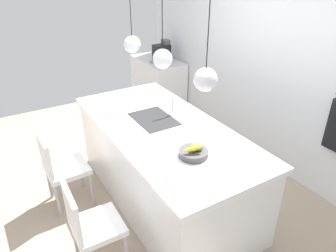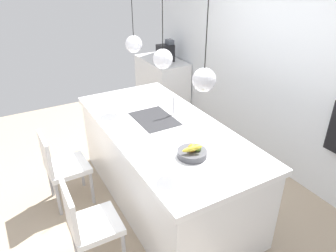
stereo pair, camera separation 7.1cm
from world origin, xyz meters
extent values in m
plane|color=tan|center=(0.00, 0.00, 0.00)|extent=(6.60, 6.60, 0.00)
cube|color=white|center=(0.00, 1.65, 1.30)|extent=(6.00, 0.10, 2.60)
cube|color=white|center=(0.00, 0.00, 0.44)|extent=(2.38, 1.08, 0.88)
cube|color=white|center=(0.00, 0.00, 0.91)|extent=(2.44, 1.14, 0.06)
cube|color=#2D2D30|center=(-0.20, 0.00, 0.94)|extent=(0.56, 0.40, 0.02)
cylinder|color=silver|center=(-0.20, 0.24, 1.05)|extent=(0.02, 0.02, 0.22)
cylinder|color=silver|center=(-0.20, 0.16, 1.15)|extent=(0.02, 0.16, 0.02)
cylinder|color=#4C4C51|center=(0.63, -0.05, 0.97)|extent=(0.27, 0.27, 0.06)
sphere|color=olive|center=(0.64, -0.01, 1.03)|extent=(0.07, 0.07, 0.07)
sphere|color=orange|center=(0.63, -0.06, 1.03)|extent=(0.07, 0.07, 0.07)
ellipsoid|color=yellow|center=(0.67, -0.08, 1.05)|extent=(0.11, 0.19, 0.08)
cube|color=white|center=(-2.40, 1.28, 0.44)|extent=(1.10, 0.60, 0.88)
cube|color=black|center=(-2.26, 1.28, 1.03)|extent=(0.20, 0.28, 0.30)
cube|color=gray|center=(-2.26, 1.11, 0.89)|extent=(0.16, 0.08, 0.02)
cube|color=#4C515B|center=(-2.26, 1.36, 1.22)|extent=(0.14, 0.11, 0.08)
cube|color=white|center=(-0.48, -0.95, 0.46)|extent=(0.44, 0.44, 0.06)
cube|color=white|center=(-0.48, -1.15, 0.69)|extent=(0.41, 0.05, 0.41)
cylinder|color=#B2B2B7|center=(-0.30, -0.76, 0.21)|extent=(0.04, 0.04, 0.43)
cylinder|color=#B2B2B7|center=(-0.67, -0.77, 0.21)|extent=(0.04, 0.04, 0.43)
cylinder|color=#B2B2B7|center=(-0.29, -1.13, 0.21)|extent=(0.04, 0.04, 0.43)
cylinder|color=#B2B2B7|center=(-0.66, -1.14, 0.21)|extent=(0.04, 0.04, 0.43)
cube|color=white|center=(0.49, -0.95, 0.44)|extent=(0.42, 0.43, 0.06)
cube|color=white|center=(0.49, -1.14, 0.67)|extent=(0.40, 0.05, 0.41)
cylinder|color=#B2B2B7|center=(0.67, -0.78, 0.20)|extent=(0.04, 0.04, 0.41)
cylinder|color=#B2B2B7|center=(0.32, -0.77, 0.20)|extent=(0.04, 0.04, 0.41)
cylinder|color=#B2B2B7|center=(0.31, -1.13, 0.20)|extent=(0.04, 0.04, 0.41)
sphere|color=silver|center=(-0.67, 0.00, 1.66)|extent=(0.19, 0.19, 0.19)
cylinder|color=black|center=(-0.67, 0.00, 2.06)|extent=(0.01, 0.01, 0.60)
sphere|color=silver|center=(0.00, 0.00, 1.66)|extent=(0.19, 0.19, 0.19)
cylinder|color=black|center=(0.00, 0.00, 2.06)|extent=(0.01, 0.01, 0.60)
sphere|color=silver|center=(0.67, 0.00, 1.66)|extent=(0.19, 0.19, 0.19)
cylinder|color=black|center=(0.67, 0.00, 2.06)|extent=(0.01, 0.01, 0.60)
camera|label=1|loc=(2.55, -1.47, 2.50)|focal=33.78mm
camera|label=2|loc=(2.58, -1.40, 2.50)|focal=33.78mm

